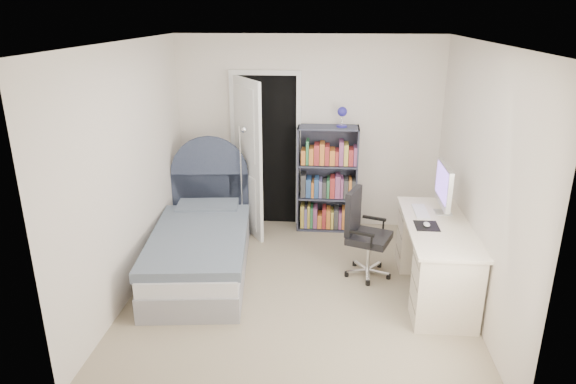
# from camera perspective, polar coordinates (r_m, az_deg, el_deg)

# --- Properties ---
(room_shell) EXTENTS (3.50, 3.70, 2.60)m
(room_shell) POSITION_cam_1_polar(r_m,az_deg,el_deg) (5.00, 1.28, 1.85)
(room_shell) COLOR gray
(room_shell) RESTS_ON ground
(door) EXTENTS (0.92, 0.72, 2.06)m
(door) POSITION_cam_1_polar(r_m,az_deg,el_deg) (6.61, -3.76, 4.29)
(door) COLOR black
(door) RESTS_ON ground
(bed) EXTENTS (1.21, 2.21, 1.31)m
(bed) POSITION_cam_1_polar(r_m,az_deg,el_deg) (5.85, -9.55, -5.74)
(bed) COLOR gray
(bed) RESTS_ON ground
(nightstand) EXTENTS (0.42, 0.42, 0.62)m
(nightstand) POSITION_cam_1_polar(r_m,az_deg,el_deg) (6.98, -9.66, -0.52)
(nightstand) COLOR #D7A684
(nightstand) RESTS_ON ground
(floor_lamp) EXTENTS (0.21, 0.21, 1.46)m
(floor_lamp) POSITION_cam_1_polar(r_m,az_deg,el_deg) (6.49, -5.03, -0.10)
(floor_lamp) COLOR silver
(floor_lamp) RESTS_ON ground
(bookcase) EXTENTS (0.77, 0.33, 1.64)m
(bookcase) POSITION_cam_1_polar(r_m,az_deg,el_deg) (6.73, 4.49, 0.98)
(bookcase) COLOR #3E4155
(bookcase) RESTS_ON ground
(desk) EXTENTS (0.63, 1.57, 1.29)m
(desk) POSITION_cam_1_polar(r_m,az_deg,el_deg) (5.46, 16.04, -6.76)
(desk) COLOR #EDDEC7
(desk) RESTS_ON ground
(office_chair) EXTENTS (0.55, 0.56, 0.97)m
(office_chair) POSITION_cam_1_polar(r_m,az_deg,el_deg) (5.63, 8.29, -4.10)
(office_chair) COLOR silver
(office_chair) RESTS_ON ground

